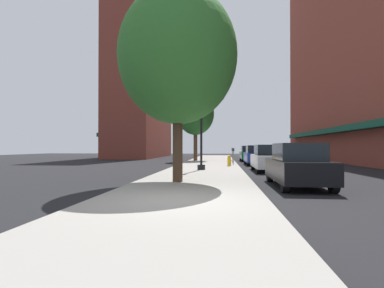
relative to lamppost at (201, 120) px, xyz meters
name	(u,v)px	position (x,y,z in m)	size (l,w,h in m)	color
ground_plane	(256,165)	(4.14, 7.18, -3.20)	(90.00, 90.00, 0.00)	black
sidewalk_slab	(209,164)	(0.14, 8.18, -3.14)	(4.80, 50.00, 0.12)	gray
building_right_brick	(370,23)	(15.13, 11.18, 9.99)	(6.80, 40.00, 26.43)	brown
building_far_background	(142,91)	(-10.87, 26.18, 6.81)	(6.80, 18.00, 20.07)	brown
lamppost	(201,120)	(0.00, 0.00, 0.00)	(0.48, 0.48, 5.90)	black
fire_hydrant	(229,161)	(1.80, 3.81, -2.68)	(0.33, 0.26, 0.79)	gold
parking_meter_near	(234,154)	(2.19, 5.78, -2.25)	(0.14, 0.09, 1.31)	slate
parking_meter_far	(232,153)	(2.19, 8.42, -2.25)	(0.14, 0.09, 1.31)	slate
tree_near	(178,56)	(-0.50, -6.59, 1.99)	(4.81, 4.81, 7.85)	#422D1E
tree_mid	(195,114)	(-1.51, 12.94, 1.80)	(3.90, 3.90, 7.15)	#4C3823
car_black	(297,166)	(4.14, -6.86, -2.39)	(1.80, 4.30, 1.66)	black
car_white	(268,158)	(4.14, 0.47, -2.39)	(1.80, 4.30, 1.66)	black
car_blue	(256,155)	(4.14, 7.41, -2.39)	(1.80, 4.30, 1.66)	black
car_green	(249,154)	(4.14, 14.43, -2.39)	(1.80, 4.30, 1.66)	black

